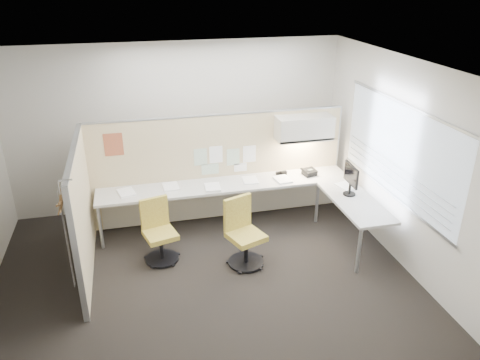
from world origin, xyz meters
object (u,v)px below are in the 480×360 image
object	(u,v)px
monitor	(351,178)
phone	(309,172)
chair_left	(159,233)
chair_right	(243,234)
desk	(249,193)

from	to	relation	value
monitor	phone	bearing A→B (deg)	23.45
chair_left	chair_right	distance (m)	1.19
desk	monitor	world-z (taller)	monitor
chair_left	chair_right	size ratio (longest dim) A/B	0.94
desk	chair_right	bearing A→B (deg)	-109.18
desk	monitor	distance (m)	1.58
desk	chair_left	xyz separation A→B (m)	(-1.47, -0.58, -0.18)
desk	phone	world-z (taller)	phone
chair_left	chair_right	xyz separation A→B (m)	(1.13, -0.37, 0.03)
chair_right	phone	xyz separation A→B (m)	(1.39, 1.11, 0.34)
phone	monitor	bearing A→B (deg)	-81.68
desk	chair_left	world-z (taller)	chair_left
chair_left	phone	size ratio (longest dim) A/B	3.67
chair_left	phone	xyz separation A→B (m)	(2.52, 0.73, 0.36)
desk	chair_right	xyz separation A→B (m)	(-0.33, -0.96, -0.16)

